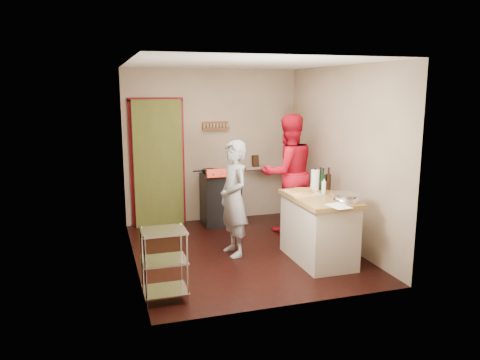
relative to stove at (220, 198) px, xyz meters
name	(u,v)px	position (x,y,z in m)	size (l,w,h in m)	color
floor	(243,251)	(-0.05, -1.42, -0.45)	(3.50, 3.50, 0.00)	black
back_wall	(175,157)	(-0.69, 0.36, 0.68)	(3.00, 0.44, 2.60)	tan
left_wall	(131,166)	(-1.55, -1.42, 0.85)	(0.04, 3.50, 2.60)	tan
right_wall	(341,156)	(1.45, -1.42, 0.85)	(0.04, 3.50, 2.60)	tan
ceiling	(243,63)	(-0.05, -1.42, 2.16)	(3.00, 3.50, 0.02)	white
stove	(220,198)	(0.00, 0.00, 0.00)	(0.60, 0.63, 1.00)	black
wire_shelving	(164,261)	(-1.33, -2.62, -0.01)	(0.48, 0.40, 0.80)	silver
island	(319,227)	(0.81, -2.05, 0.02)	(0.71, 1.28, 1.19)	#C1B4A4
person_stripe	(234,199)	(-0.20, -1.49, 0.35)	(0.58, 0.38, 1.60)	#AEAFB3
person_red	(288,173)	(0.95, -0.65, 0.49)	(0.92, 0.71, 1.88)	red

